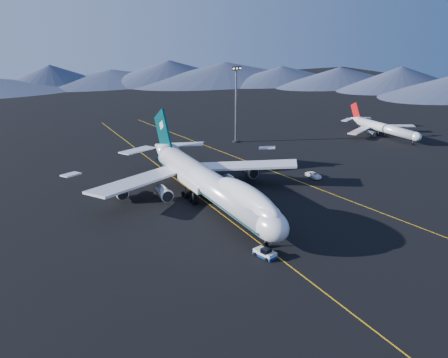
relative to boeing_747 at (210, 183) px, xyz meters
name	(u,v)px	position (x,y,z in m)	size (l,w,h in m)	color
ground	(210,205)	(0.00, -0.03, -5.81)	(500.00, 500.00, 0.00)	black
taxiway_line_main	(210,205)	(0.00, -0.03, -5.80)	(0.25, 220.00, 0.01)	#ECA80D
taxiway_line_side	(288,177)	(30.00, 9.97, -5.80)	(0.25, 200.00, 0.01)	#ECA80D
boeing_747	(210,183)	(0.00, 0.00, 0.00)	(59.62, 72.43, 19.37)	silver
pushback_tug	(265,254)	(-2.21, -30.09, -5.17)	(3.62, 5.16, 2.04)	silver
second_jet	(383,128)	(91.56, 35.89, -2.53)	(33.72, 38.10, 10.84)	silver
service_van	(314,175)	(36.37, 6.00, -5.03)	(2.61, 5.65, 1.57)	white
floodlight_mast	(236,105)	(36.12, 53.67, 8.17)	(3.41, 2.56, 27.61)	black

